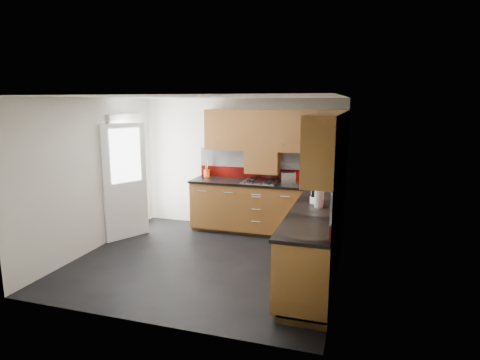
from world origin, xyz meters
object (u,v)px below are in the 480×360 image
(utensil_pot, at_px, (207,172))
(food_processor, at_px, (316,194))
(gas_hob, at_px, (260,181))
(toaster, at_px, (289,178))

(utensil_pot, height_order, food_processor, utensil_pot)
(gas_hob, xyz_separation_m, toaster, (0.48, 0.12, 0.07))
(utensil_pot, bearing_deg, gas_hob, -11.24)
(toaster, relative_size, food_processor, 0.95)
(gas_hob, bearing_deg, food_processor, -47.28)
(gas_hob, relative_size, utensil_pot, 1.58)
(utensil_pot, height_order, toaster, utensil_pot)
(toaster, xyz_separation_m, food_processor, (0.63, -1.33, 0.04))
(utensil_pot, relative_size, toaster, 1.40)
(food_processor, bearing_deg, utensil_pot, 147.25)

